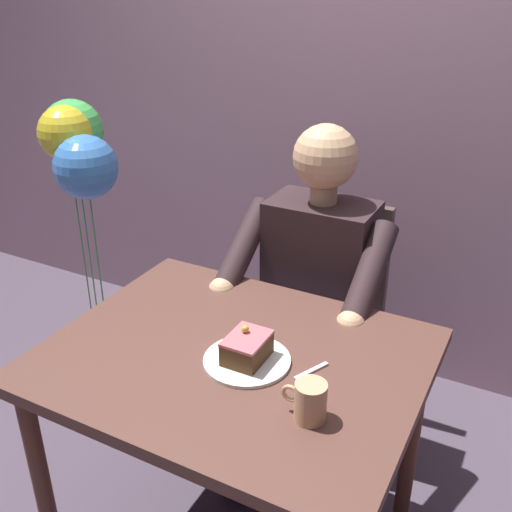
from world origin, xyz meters
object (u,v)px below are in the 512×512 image
dessert_spoon (305,379)px  dining_table (234,380)px  cake_slice (247,348)px  coffee_cup (310,401)px  seated_person (310,296)px  balloon_display (79,164)px  chair (326,310)px

dessert_spoon → dining_table: bearing=-4.3°
dining_table → cake_slice: (-0.05, 0.02, 0.13)m
coffee_cup → cake_slice: bearing=-28.3°
dessert_spoon → seated_person: bearing=-68.4°
coffee_cup → balloon_display: balloon_display is taller
coffee_cup → balloon_display: 1.41m
cake_slice → coffee_cup: bearing=151.7°
dining_table → dessert_spoon: dessert_spoon is taller
seated_person → balloon_display: (0.96, 0.03, 0.34)m
seated_person → cake_slice: seated_person is taller
chair → seated_person: (0.00, 0.17, 0.15)m
chair → dessert_spoon: size_ratio=6.39×
dining_table → balloon_display: balloon_display is taller
dessert_spoon → chair: bearing=-73.3°
seated_person → balloon_display: size_ratio=1.00×
coffee_cup → dessert_spoon: 0.15m
dessert_spoon → cake_slice: bearing=0.4°
cake_slice → balloon_display: size_ratio=0.10×
chair → coffee_cup: size_ratio=8.18×
chair → balloon_display: bearing=12.0°
chair → balloon_display: (0.96, 0.20, 0.49)m
cake_slice → coffee_cup: size_ratio=1.14×
chair → coffee_cup: 0.93m
coffee_cup → balloon_display: size_ratio=0.09×
chair → seated_person: bearing=90.0°
cake_slice → balloon_display: balloon_display is taller
dining_table → dessert_spoon: 0.24m
chair → dining_table: bearing=90.0°
seated_person → balloon_display: 1.02m
cake_slice → coffee_cup: 0.26m
dining_table → chair: 0.72m
seated_person → coffee_cup: (-0.28, 0.67, 0.14)m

